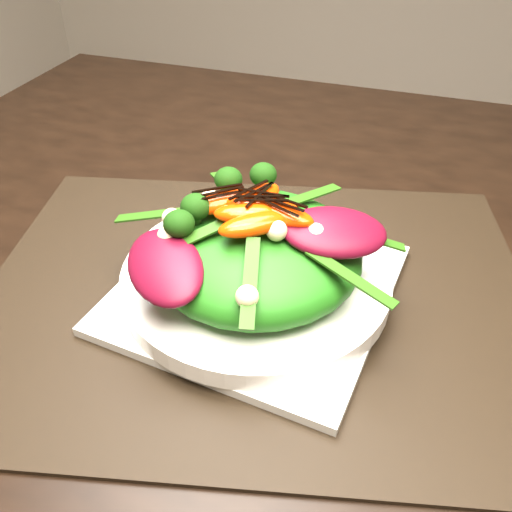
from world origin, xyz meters
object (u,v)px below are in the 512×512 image
(orange_segment, at_px, (243,196))
(placemat, at_px, (256,293))
(plate_base, at_px, (256,288))
(lettuce_mound, at_px, (256,252))
(salad_bowl, at_px, (256,277))

(orange_segment, bearing_deg, placemat, -51.98)
(plate_base, height_order, orange_segment, orange_segment)
(placemat, height_order, lettuce_mound, lettuce_mound)
(placemat, distance_m, lettuce_mound, 0.05)
(lettuce_mound, bearing_deg, placemat, 0.00)
(plate_base, relative_size, lettuce_mound, 1.24)
(plate_base, distance_m, salad_bowl, 0.01)
(salad_bowl, distance_m, lettuce_mound, 0.03)
(lettuce_mound, bearing_deg, salad_bowl, 0.00)
(placemat, distance_m, plate_base, 0.01)
(plate_base, xyz_separation_m, lettuce_mound, (0.00, 0.00, 0.04))
(placemat, xyz_separation_m, salad_bowl, (-0.00, 0.00, 0.02))
(salad_bowl, height_order, orange_segment, orange_segment)
(plate_base, bearing_deg, lettuce_mound, 0.00)
(placemat, relative_size, salad_bowl, 2.09)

